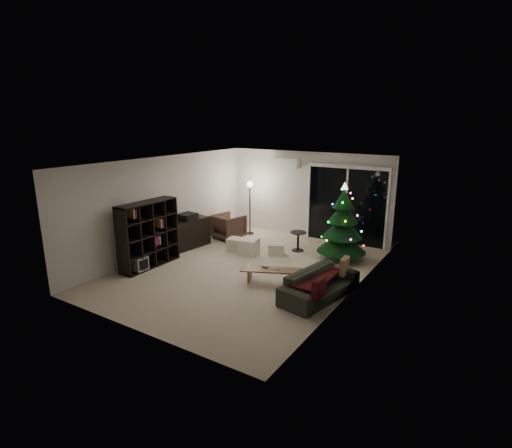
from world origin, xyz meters
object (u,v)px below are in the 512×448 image
at_px(media_cabinet, 188,233).
at_px(bookshelf, 143,233).
at_px(sofa, 320,284).
at_px(armchair, 229,226).
at_px(coffee_table, 271,277).
at_px(christmas_tree, 343,222).

bearing_deg(media_cabinet, bookshelf, -83.84).
bearing_deg(sofa, armchair, 70.31).
bearing_deg(bookshelf, coffee_table, 20.73).
height_order(sofa, christmas_tree, christmas_tree).
distance_m(bookshelf, coffee_table, 3.31).
height_order(media_cabinet, sofa, media_cabinet).
xyz_separation_m(bookshelf, armchair, (0.44, 2.82, -0.42)).
bearing_deg(sofa, bookshelf, 108.11).
xyz_separation_m(armchair, coffee_table, (2.76, -2.27, -0.18)).
bearing_deg(christmas_tree, coffee_table, -106.38).
xyz_separation_m(sofa, coffee_table, (-1.10, -0.01, -0.09)).
relative_size(media_cabinet, sofa, 0.67).
relative_size(armchair, sofa, 0.43).
distance_m(media_cabinet, armchair, 1.33).
xyz_separation_m(coffee_table, christmas_tree, (0.67, 2.28, 0.79)).
xyz_separation_m(armchair, christmas_tree, (3.43, 0.02, 0.61)).
distance_m(coffee_table, christmas_tree, 2.51).
bearing_deg(sofa, coffee_table, 101.33).
relative_size(armchair, christmas_tree, 0.41).
bearing_deg(christmas_tree, armchair, -179.71).
relative_size(media_cabinet, christmas_tree, 0.64).
xyz_separation_m(media_cabinet, armchair, (0.44, 1.26, -0.03)).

